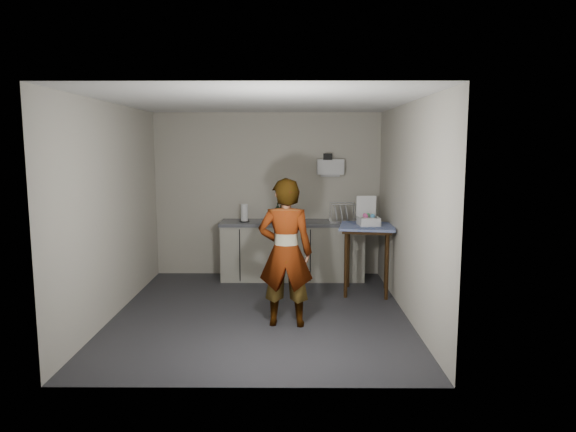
{
  "coord_description": "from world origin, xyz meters",
  "views": [
    {
      "loc": [
        0.38,
        -6.2,
        2.09
      ],
      "look_at": [
        0.34,
        0.45,
        1.17
      ],
      "focal_mm": 32.0,
      "sensor_mm": 36.0,
      "label": 1
    }
  ],
  "objects_px": {
    "soap_bottle": "(278,212)",
    "dark_bottle": "(282,213)",
    "paper_towel": "(244,213)",
    "bakery_box": "(368,219)",
    "side_table": "(367,234)",
    "soda_can": "(288,218)",
    "standing_man": "(286,253)",
    "kitchen_counter": "(292,252)",
    "dish_rack": "(342,217)"
  },
  "relations": [
    {
      "from": "kitchen_counter",
      "to": "soap_bottle",
      "type": "bearing_deg",
      "value": -171.53
    },
    {
      "from": "paper_towel",
      "to": "bakery_box",
      "type": "xyz_separation_m",
      "value": [
        1.81,
        -0.73,
        0.02
      ]
    },
    {
      "from": "standing_man",
      "to": "paper_towel",
      "type": "distance_m",
      "value": 2.18
    },
    {
      "from": "dark_bottle",
      "to": "soda_can",
      "type": "bearing_deg",
      "value": -31.11
    },
    {
      "from": "dish_rack",
      "to": "paper_towel",
      "type": "bearing_deg",
      "value": -177.81
    },
    {
      "from": "soap_bottle",
      "to": "paper_towel",
      "type": "distance_m",
      "value": 0.52
    },
    {
      "from": "bakery_box",
      "to": "dish_rack",
      "type": "bearing_deg",
      "value": 104.45
    },
    {
      "from": "side_table",
      "to": "standing_man",
      "type": "height_order",
      "value": "standing_man"
    },
    {
      "from": "dish_rack",
      "to": "soap_bottle",
      "type": "bearing_deg",
      "value": -177.5
    },
    {
      "from": "side_table",
      "to": "soap_bottle",
      "type": "distance_m",
      "value": 1.5
    },
    {
      "from": "soda_can",
      "to": "dish_rack",
      "type": "height_order",
      "value": "dish_rack"
    },
    {
      "from": "paper_towel",
      "to": "bakery_box",
      "type": "relative_size",
      "value": 0.69
    },
    {
      "from": "kitchen_counter",
      "to": "paper_towel",
      "type": "distance_m",
      "value": 0.97
    },
    {
      "from": "kitchen_counter",
      "to": "dark_bottle",
      "type": "xyz_separation_m",
      "value": [
        -0.16,
        0.02,
        0.61
      ]
    },
    {
      "from": "dark_bottle",
      "to": "bakery_box",
      "type": "distance_m",
      "value": 1.46
    },
    {
      "from": "paper_towel",
      "to": "soap_bottle",
      "type": "bearing_deg",
      "value": 1.6
    },
    {
      "from": "standing_man",
      "to": "dish_rack",
      "type": "distance_m",
      "value": 2.3
    },
    {
      "from": "kitchen_counter",
      "to": "dish_rack",
      "type": "height_order",
      "value": "dish_rack"
    },
    {
      "from": "side_table",
      "to": "paper_towel",
      "type": "height_order",
      "value": "paper_towel"
    },
    {
      "from": "dark_bottle",
      "to": "kitchen_counter",
      "type": "bearing_deg",
      "value": -7.62
    },
    {
      "from": "dark_bottle",
      "to": "bakery_box",
      "type": "height_order",
      "value": "bakery_box"
    },
    {
      "from": "dark_bottle",
      "to": "paper_towel",
      "type": "bearing_deg",
      "value": -173.29
    },
    {
      "from": "kitchen_counter",
      "to": "standing_man",
      "type": "height_order",
      "value": "standing_man"
    },
    {
      "from": "soap_bottle",
      "to": "dish_rack",
      "type": "distance_m",
      "value": 1.0
    },
    {
      "from": "standing_man",
      "to": "paper_towel",
      "type": "xyz_separation_m",
      "value": [
        -0.66,
        2.07,
        0.18
      ]
    },
    {
      "from": "standing_man",
      "to": "bakery_box",
      "type": "height_order",
      "value": "standing_man"
    },
    {
      "from": "standing_man",
      "to": "side_table",
      "type": "bearing_deg",
      "value": -127.66
    },
    {
      "from": "soap_bottle",
      "to": "dark_bottle",
      "type": "height_order",
      "value": "soap_bottle"
    },
    {
      "from": "bakery_box",
      "to": "soap_bottle",
      "type": "bearing_deg",
      "value": 144.19
    },
    {
      "from": "dish_rack",
      "to": "bakery_box",
      "type": "height_order",
      "value": "bakery_box"
    },
    {
      "from": "kitchen_counter",
      "to": "standing_man",
      "type": "bearing_deg",
      "value": -92.32
    },
    {
      "from": "kitchen_counter",
      "to": "dark_bottle",
      "type": "distance_m",
      "value": 0.63
    },
    {
      "from": "soap_bottle",
      "to": "standing_man",
      "type": "bearing_deg",
      "value": -86.1
    },
    {
      "from": "paper_towel",
      "to": "bakery_box",
      "type": "distance_m",
      "value": 1.95
    },
    {
      "from": "soda_can",
      "to": "dish_rack",
      "type": "bearing_deg",
      "value": 2.77
    },
    {
      "from": "soap_bottle",
      "to": "soda_can",
      "type": "height_order",
      "value": "soap_bottle"
    },
    {
      "from": "side_table",
      "to": "bakery_box",
      "type": "height_order",
      "value": "bakery_box"
    },
    {
      "from": "kitchen_counter",
      "to": "dish_rack",
      "type": "bearing_deg",
      "value": 0.71
    },
    {
      "from": "bakery_box",
      "to": "soda_can",
      "type": "bearing_deg",
      "value": 140.77
    },
    {
      "from": "standing_man",
      "to": "soda_can",
      "type": "relative_size",
      "value": 14.5
    },
    {
      "from": "kitchen_counter",
      "to": "dish_rack",
      "type": "distance_m",
      "value": 0.95
    },
    {
      "from": "side_table",
      "to": "paper_towel",
      "type": "relative_size",
      "value": 3.52
    },
    {
      "from": "soap_bottle",
      "to": "paper_towel",
      "type": "height_order",
      "value": "soap_bottle"
    },
    {
      "from": "soap_bottle",
      "to": "dish_rack",
      "type": "xyz_separation_m",
      "value": [
        1.0,
        0.04,
        -0.08
      ]
    },
    {
      "from": "standing_man",
      "to": "bakery_box",
      "type": "distance_m",
      "value": 1.78
    },
    {
      "from": "standing_man",
      "to": "bakery_box",
      "type": "relative_size",
      "value": 4.33
    },
    {
      "from": "soda_can",
      "to": "paper_towel",
      "type": "distance_m",
      "value": 0.68
    },
    {
      "from": "kitchen_counter",
      "to": "soap_bottle",
      "type": "relative_size",
      "value": 7.53
    },
    {
      "from": "soap_bottle",
      "to": "dark_bottle",
      "type": "xyz_separation_m",
      "value": [
        0.07,
        0.05,
        -0.02
      ]
    },
    {
      "from": "paper_towel",
      "to": "side_table",
      "type": "bearing_deg",
      "value": -22.7
    }
  ]
}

